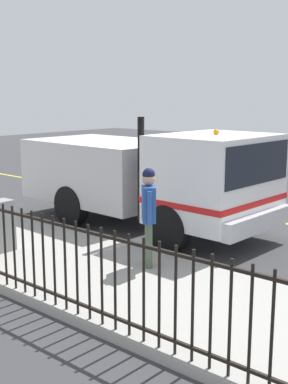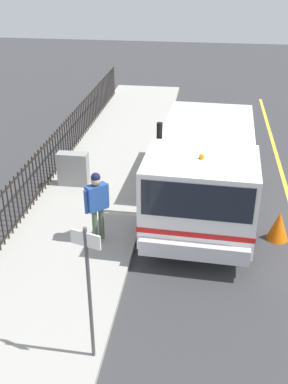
{
  "view_description": "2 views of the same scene",
  "coord_description": "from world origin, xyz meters",
  "px_view_note": "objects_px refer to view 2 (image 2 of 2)",
  "views": [
    {
      "loc": [
        9.05,
        7.88,
        3.08
      ],
      "look_at": [
        1.25,
        1.18,
        1.09
      ],
      "focal_mm": 47.14,
      "sensor_mm": 36.0,
      "label": 1
    },
    {
      "loc": [
        0.26,
        11.29,
        6.17
      ],
      "look_at": [
        1.69,
        1.3,
        0.86
      ],
      "focal_mm": 42.62,
      "sensor_mm": 36.0,
      "label": 2
    }
  ],
  "objects_px": {
    "work_truck": "(204,168)",
    "worker_standing": "(97,200)",
    "street_sign": "(89,281)",
    "traffic_cone": "(279,226)",
    "utility_cabinet": "(73,169)"
  },
  "relations": [
    {
      "from": "worker_standing",
      "to": "traffic_cone",
      "type": "height_order",
      "value": "worker_standing"
    },
    {
      "from": "street_sign",
      "to": "worker_standing",
      "type": "bearing_deg",
      "value": -78.23
    },
    {
      "from": "work_truck",
      "to": "utility_cabinet",
      "type": "height_order",
      "value": "work_truck"
    },
    {
      "from": "worker_standing",
      "to": "work_truck",
      "type": "bearing_deg",
      "value": -5.61
    },
    {
      "from": "traffic_cone",
      "to": "street_sign",
      "type": "height_order",
      "value": "street_sign"
    },
    {
      "from": "work_truck",
      "to": "street_sign",
      "type": "height_order",
      "value": "street_sign"
    },
    {
      "from": "utility_cabinet",
      "to": "traffic_cone",
      "type": "bearing_deg",
      "value": 161.13
    },
    {
      "from": "street_sign",
      "to": "traffic_cone",
      "type": "bearing_deg",
      "value": -129.43
    },
    {
      "from": "street_sign",
      "to": "work_truck",
      "type": "bearing_deg",
      "value": -107.23
    },
    {
      "from": "worker_standing",
      "to": "utility_cabinet",
      "type": "relative_size",
      "value": 1.76
    },
    {
      "from": "work_truck",
      "to": "worker_standing",
      "type": "distance_m",
      "value": 3.0
    },
    {
      "from": "work_truck",
      "to": "worker_standing",
      "type": "xyz_separation_m",
      "value": [
        2.37,
        1.84,
        -0.12
      ]
    },
    {
      "from": "utility_cabinet",
      "to": "street_sign",
      "type": "height_order",
      "value": "street_sign"
    },
    {
      "from": "work_truck",
      "to": "worker_standing",
      "type": "height_order",
      "value": "work_truck"
    },
    {
      "from": "work_truck",
      "to": "traffic_cone",
      "type": "distance_m",
      "value": 2.33
    }
  ]
}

